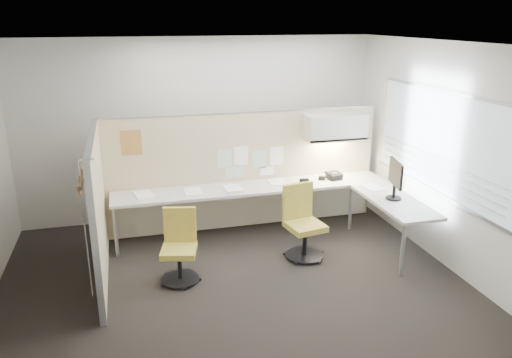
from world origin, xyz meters
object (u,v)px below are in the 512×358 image
object	(u,v)px
chair_right	(302,224)
monitor	(395,177)
phone	(334,176)
desk	(277,196)
chair_left	(180,248)

from	to	relation	value
chair_right	monitor	bearing A→B (deg)	-15.41
phone	desk	bearing A→B (deg)	179.47
chair_left	monitor	distance (m)	2.97
desk	chair_right	xyz separation A→B (m)	(0.12, -0.73, -0.15)
desk	monitor	bearing A→B (deg)	-31.90
desk	chair_left	size ratio (longest dim) A/B	4.57
desk	monitor	xyz separation A→B (m)	(1.37, -0.85, 0.43)
desk	monitor	distance (m)	1.67
desk	phone	distance (m)	0.97
desk	chair_left	bearing A→B (deg)	-148.33
chair_left	chair_right	world-z (taller)	chair_right
desk	chair_left	distance (m)	1.81
desk	chair_left	xyz separation A→B (m)	(-1.53, -0.94, -0.19)
chair_right	monitor	world-z (taller)	monitor
chair_left	phone	size ratio (longest dim) A/B	3.66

